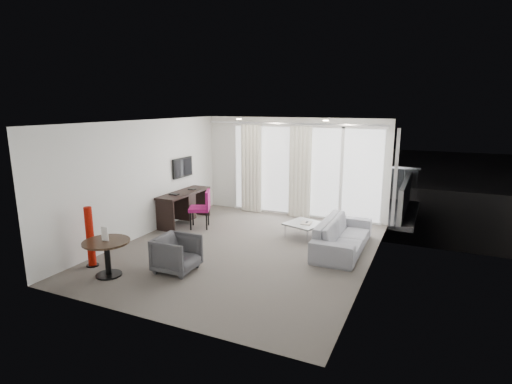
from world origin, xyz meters
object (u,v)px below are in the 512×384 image
at_px(desk, 184,207).
at_px(sofa, 343,235).
at_px(red_lamp, 90,237).
at_px(coffee_table, 304,230).
at_px(desk_chair, 199,209).
at_px(round_table, 108,258).
at_px(rattan_chair_a, 328,197).
at_px(tub_armchair, 177,254).
at_px(rattan_chair_b, 367,193).

xyz_separation_m(desk, sofa, (4.06, -0.28, -0.08)).
bearing_deg(red_lamp, sofa, 34.32).
height_order(desk, sofa, desk).
bearing_deg(sofa, desk, 86.10).
xyz_separation_m(desk, coffee_table, (3.09, 0.17, -0.23)).
height_order(desk, desk_chair, desk_chair).
bearing_deg(desk, round_table, -79.19).
xyz_separation_m(desk_chair, red_lamp, (-0.55, -2.83, 0.10)).
bearing_deg(coffee_table, rattan_chair_a, 92.20).
bearing_deg(desk_chair, coffee_table, -16.10).
relative_size(red_lamp, rattan_chair_a, 1.48).
xyz_separation_m(red_lamp, tub_armchair, (1.57, 0.46, -0.24)).
bearing_deg(tub_armchair, sofa, -48.79).
xyz_separation_m(red_lamp, sofa, (4.04, 2.76, -0.25)).
bearing_deg(round_table, rattan_chair_a, 68.08).
distance_m(desk, sofa, 4.07).
bearing_deg(coffee_table, desk_chair, -171.46).
bearing_deg(sofa, coffee_table, 65.34).
distance_m(round_table, red_lamp, 0.68).
relative_size(desk_chair, rattan_chair_b, 1.09).
relative_size(red_lamp, tub_armchair, 1.58).
relative_size(sofa, rattan_chair_b, 2.53).
height_order(round_table, sofa, round_table).
bearing_deg(rattan_chair_b, desk_chair, -124.77).
distance_m(tub_armchair, rattan_chair_a, 5.42).
distance_m(red_lamp, rattan_chair_a, 6.43).
bearing_deg(rattan_chair_a, desk_chair, -133.37).
bearing_deg(desk, coffee_table, 3.14).
bearing_deg(coffee_table, desk, -176.86).
xyz_separation_m(red_lamp, rattan_chair_a, (2.97, 5.70, -0.18)).
bearing_deg(tub_armchair, red_lamp, 104.62).
relative_size(tub_armchair, sofa, 0.33).
relative_size(desk, rattan_chair_b, 1.98).
bearing_deg(desk, sofa, -3.90).
bearing_deg(coffee_table, red_lamp, -133.74).
bearing_deg(rattan_chair_a, coffee_table, -91.03).
bearing_deg(desk, desk_chair, -19.91).
xyz_separation_m(coffee_table, sofa, (0.97, -0.45, 0.15)).
height_order(desk_chair, coffee_table, desk_chair).
height_order(red_lamp, rattan_chair_a, red_lamp).
distance_m(desk, red_lamp, 3.04).
height_order(red_lamp, rattan_chair_b, red_lamp).
xyz_separation_m(round_table, sofa, (3.44, 2.96, -0.00)).
bearing_deg(rattan_chair_b, sofa, -80.05).
bearing_deg(rattan_chair_a, sofa, -73.24).
bearing_deg(rattan_chair_b, rattan_chair_a, -132.84).
height_order(rattan_chair_a, rattan_chair_b, rattan_chair_b).
relative_size(desk, round_table, 2.12).
relative_size(round_table, sofa, 0.37).
distance_m(desk, tub_armchair, 3.03).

